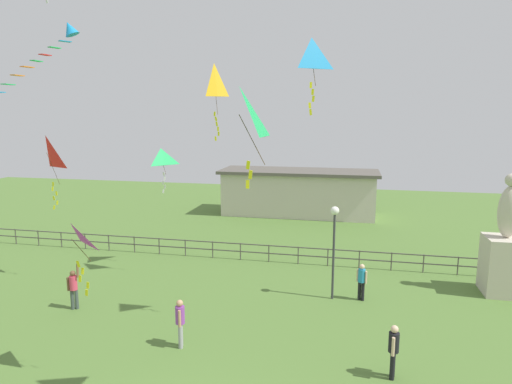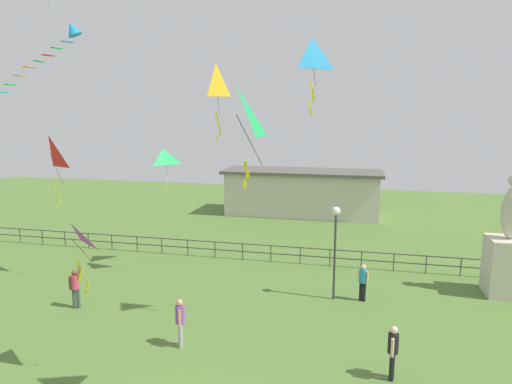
% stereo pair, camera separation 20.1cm
% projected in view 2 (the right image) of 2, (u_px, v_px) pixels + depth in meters
% --- Properties ---
extents(statue_monument, '(1.66, 1.66, 5.38)m').
position_uv_depth(statue_monument, '(508.00, 256.00, 19.05)').
color(statue_monument, beige).
rests_on(statue_monument, ground_plane).
extents(lamppost, '(0.36, 0.36, 4.07)m').
position_uv_depth(lamppost, '(335.00, 232.00, 18.38)').
color(lamppost, '#38383D').
rests_on(lamppost, ground_plane).
extents(person_0, '(0.44, 0.30, 1.60)m').
position_uv_depth(person_0, '(363.00, 280.00, 18.56)').
color(person_0, black).
rests_on(person_0, ground_plane).
extents(person_1, '(0.52, 0.32, 1.92)m').
position_uv_depth(person_1, '(75.00, 286.00, 17.85)').
color(person_1, '#3F4C47').
rests_on(person_1, ground_plane).
extents(person_2, '(0.31, 0.51, 1.69)m').
position_uv_depth(person_2, '(393.00, 349.00, 12.96)').
color(person_2, black).
rests_on(person_2, ground_plane).
extents(person_3, '(0.31, 0.50, 1.70)m').
position_uv_depth(person_3, '(180.00, 320.00, 14.83)').
color(person_3, '#99999E').
rests_on(person_3, ground_plane).
extents(kite_0, '(0.91, 0.86, 2.23)m').
position_uv_depth(kite_0, '(237.00, 117.00, 9.79)').
color(kite_0, '#1EB759').
extents(kite_1, '(0.93, 0.90, 3.39)m').
position_uv_depth(kite_1, '(216.00, 84.00, 19.63)').
color(kite_1, yellow).
extents(kite_3, '(1.09, 0.98, 2.15)m').
position_uv_depth(kite_3, '(72.00, 241.00, 12.28)').
color(kite_3, '#B22DB2').
extents(kite_4, '(0.97, 0.82, 2.49)m').
position_uv_depth(kite_4, '(312.00, 57.00, 14.37)').
color(kite_4, '#198CD1').
extents(kite_5, '(1.18, 0.93, 3.43)m').
position_uv_depth(kite_5, '(50.00, 155.00, 19.99)').
color(kite_5, red).
extents(kite_6, '(1.04, 1.21, 2.23)m').
position_uv_depth(kite_6, '(164.00, 159.00, 22.24)').
color(kite_6, '#1EB759').
extents(streamer_kite, '(2.16, 7.09, 5.03)m').
position_uv_depth(streamer_kite, '(60.00, 39.00, 18.29)').
color(streamer_kite, '#198CD1').
extents(waterfront_railing, '(36.03, 0.06, 0.95)m').
position_uv_depth(waterfront_railing, '(274.00, 251.00, 23.57)').
color(waterfront_railing, '#4C4742').
rests_on(waterfront_railing, ground_plane).
extents(pavilion_building, '(12.41, 4.41, 3.58)m').
position_uv_depth(pavilion_building, '(302.00, 192.00, 34.89)').
color(pavilion_building, beige).
rests_on(pavilion_building, ground_plane).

